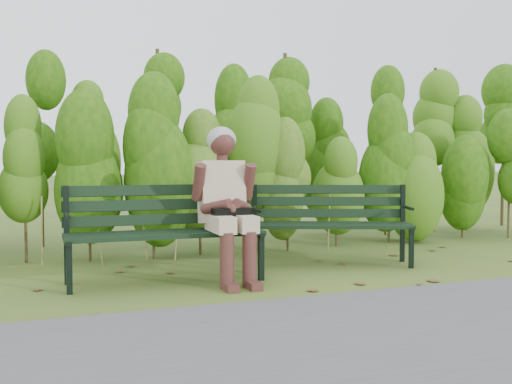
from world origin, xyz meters
name	(u,v)px	position (x,y,z in m)	size (l,w,h in m)	color
ground	(270,275)	(0.00, 0.00, 0.00)	(80.00, 80.00, 0.00)	#405324
footpath	(416,343)	(0.00, -2.20, 0.01)	(60.00, 2.50, 0.01)	#474749
hedge_band	(210,144)	(0.00, 1.86, 1.26)	(11.04, 1.67, 2.42)	#47381E
leaf_litter	(223,281)	(-0.48, -0.11, 0.00)	(5.40, 2.18, 0.01)	brown
bench_left	(163,224)	(-0.96, 0.12, 0.50)	(1.70, 0.59, 0.84)	black
bench_right	(330,217)	(0.82, 0.39, 0.47)	(1.69, 1.08, 0.81)	black
seated_woman	(226,195)	(-0.44, -0.07, 0.75)	(0.56, 0.82, 1.36)	beige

